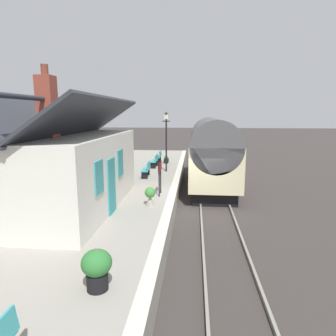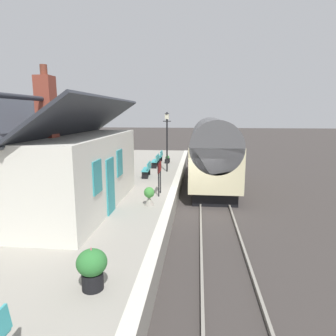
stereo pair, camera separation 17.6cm
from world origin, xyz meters
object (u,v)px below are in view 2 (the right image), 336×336
Objects in this scene: planter_bench_right at (120,152)px; planter_under_sign at (167,159)px; planter_edge_far at (92,267)px; station_sign_board at (160,170)px; bench_by_lamp at (147,169)px; planter_bench_left at (149,196)px; lamp_post_platform at (167,131)px; station_building at (65,169)px; planter_by_door at (117,162)px; train at (212,153)px; bench_mid_platform at (156,160)px; bench_platform_end at (160,156)px.

planter_bench_right reaches higher than planter_under_sign.
planter_edge_far is 0.63× the size of station_sign_board.
bench_by_lamp is at bearing 3.85° from planter_edge_far.
planter_bench_left is at bearing -178.10° from planter_under_sign.
station_sign_board is at bearing -177.56° from lamp_post_platform.
planter_under_sign is (5.26, -0.66, -0.22)m from bench_by_lamp.
station_building reaches higher than lamp_post_platform.
planter_under_sign is (1.68, -3.50, -0.02)m from planter_by_door.
planter_edge_far is (-12.69, 3.11, -0.82)m from train.
lamp_post_platform is (7.71, -3.28, 1.08)m from station_building.
train is 7.35m from planter_bench_left.
planter_by_door is 15.43m from planter_edge_far.
station_building is at bearing 156.99° from lamp_post_platform.
planter_bench_right is at bearing 50.29° from train.
lamp_post_platform is 2.44× the size of station_sign_board.
station_sign_board is (-5.57, -0.24, -1.47)m from lamp_post_platform.
train is at bearing -13.78° from planter_edge_far.
bench_mid_platform is 5.64m from planter_bench_right.
planter_bench_left is (-10.77, -0.93, -0.09)m from bench_platform_end.
bench_platform_end is at bearing -58.84° from planter_by_door.
station_sign_board reaches higher than planter_edge_far.
station_building is at bearing 165.32° from planter_under_sign.
train is at bearing -137.01° from bench_platform_end.
station_building is 9.15× the size of planter_bench_right.
planter_under_sign is at bearing -16.52° from bench_mid_platform.
station_sign_board is at bearing -176.36° from planter_under_sign.
bench_platform_end is at bearing 42.99° from train.
lamp_post_platform is (13.18, -0.24, 2.14)m from planter_edge_far.
lamp_post_platform is (-3.59, -0.92, 2.18)m from bench_platform_end.
station_building reaches higher than bench_mid_platform.
train is 10.10× the size of planter_bench_right.
bench_platform_end is (11.30, -2.36, -1.10)m from station_building.
bench_by_lamp is 5.52m from planter_bench_left.
planter_by_door is 3.88m from planter_under_sign.
station_sign_board reaches higher than planter_by_door.
bench_platform_end is at bearing -120.22° from planter_bench_right.
planter_bench_right is at bearing 5.76° from station_building.
bench_platform_end is 10.82m from planter_bench_left.
bench_by_lamp is 1.01× the size of bench_platform_end.
planter_by_door is at bearing 64.61° from lamp_post_platform.
bench_platform_end is 1.62× the size of planter_bench_right.
lamp_post_platform reaches higher than planter_bench_right.
planter_edge_far is 7.66m from station_sign_board.
bench_by_lamp and bench_platform_end have the same top height.
station_sign_board reaches higher than bench_by_lamp.
station_sign_board is at bearing -170.57° from bench_mid_platform.
planter_edge_far is at bearing 166.22° from train.
bench_by_lamp is 1.44× the size of planter_edge_far.
train is at bearing -108.97° from planter_by_door.
planter_under_sign is at bearing -14.68° from station_building.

